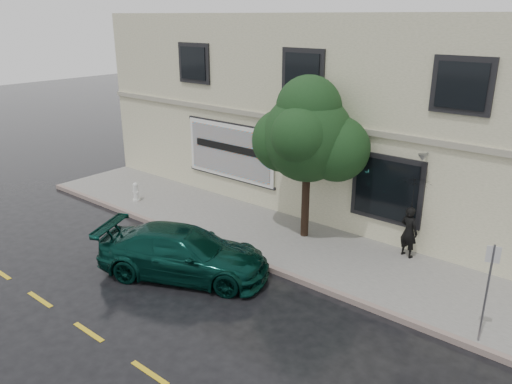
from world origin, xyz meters
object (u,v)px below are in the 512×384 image
Objects in this scene: pedestrian at (409,232)px; street_tree at (308,137)px; fire_hydrant at (136,192)px; car at (184,253)px.

pedestrian is 4.10m from street_tree.
pedestrian is at bearing 29.30° from fire_hydrant.
street_tree is at bearing -41.79° from car.
pedestrian is 2.13× the size of fire_hydrant.
street_tree is 6.35× the size of fire_hydrant.
fire_hydrant is at bearing 26.88° from pedestrian.
car is 3.06× the size of pedestrian.
fire_hydrant is at bearing 39.73° from car.
pedestrian is (4.44, 4.83, 0.23)m from car.
street_tree is at bearing 29.18° from fire_hydrant.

